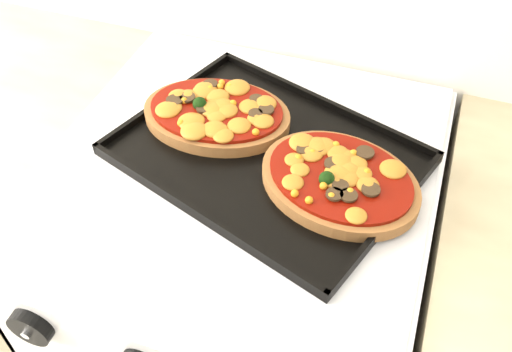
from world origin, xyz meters
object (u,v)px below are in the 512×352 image
at_px(pizza_left, 217,113).
at_px(pizza_right, 340,179).
at_px(baking_tray, 267,153).
at_px(stove, 245,313).

distance_m(pizza_left, pizza_right, 0.24).
bearing_deg(pizza_left, baking_tray, -24.90).
distance_m(baking_tray, pizza_right, 0.13).
xyz_separation_m(stove, pizza_right, (0.16, -0.02, 0.48)).
relative_size(stove, pizza_right, 3.84).
bearing_deg(pizza_right, baking_tray, 165.34).
relative_size(baking_tray, pizza_right, 1.82).
bearing_deg(pizza_right, pizza_left, 160.49).
xyz_separation_m(baking_tray, pizza_right, (0.12, -0.03, 0.02)).
bearing_deg(baking_tray, pizza_left, 173.95).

